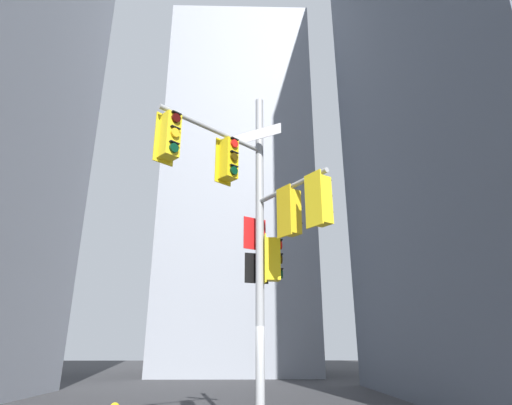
# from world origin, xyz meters

# --- Properties ---
(building_mid_block) EXTENTS (12.26, 12.26, 31.56)m
(building_mid_block) POSITION_xyz_m (-1.03, 26.30, 15.78)
(building_mid_block) COLOR #9399A3
(building_mid_block) RESTS_ON ground
(signal_pole_assembly) EXTENTS (3.72, 2.48, 8.38)m
(signal_pole_assembly) POSITION_xyz_m (-0.10, -0.70, 4.91)
(signal_pole_assembly) COLOR #9EA0A3
(signal_pole_assembly) RESTS_ON ground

